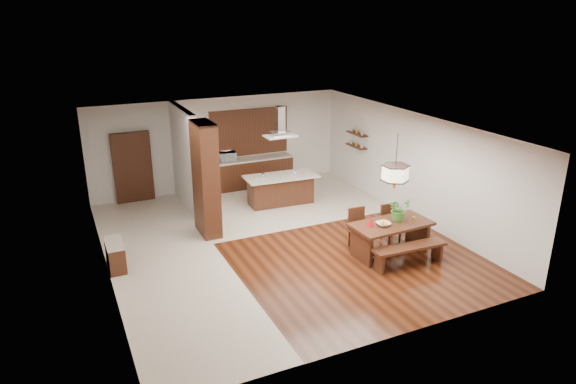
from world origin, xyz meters
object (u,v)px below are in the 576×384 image
foliage_plant (399,209)px  island_cup (294,173)px  dining_table (391,231)px  range_hood (280,122)px  microwave (228,157)px  dining_chair_right (391,224)px  pendant_lantern (396,162)px  hallway_console (116,255)px  kitchen_island (281,189)px  dining_chair_left (360,229)px  fruit_bowl (383,224)px  dining_bench (409,256)px

foliage_plant → island_cup: foliage_plant is taller
dining_table → range_hood: size_ratio=2.13×
dining_table → range_hood: (-0.96, 4.12, 1.89)m
range_hood → microwave: range_hood is taller
dining_chair_right → foliage_plant: 0.83m
dining_chair_right → range_hood: (-1.41, 3.52, 2.01)m
foliage_plant → pendant_lantern: bearing=-163.0°
pendant_lantern → foliage_plant: size_ratio=2.34×
pendant_lantern → foliage_plant: pendant_lantern is taller
foliage_plant → dining_chair_right: bearing=68.3°
dining_chair_right → microwave: microwave is taller
foliage_plant → hallway_console: bearing=163.0°
kitchen_island → island_cup: (0.41, -0.08, 0.47)m
dining_chair_left → foliage_plant: foliage_plant is taller
hallway_console → kitchen_island: size_ratio=0.40×
dining_table → pendant_lantern: pendant_lantern is taller
hallway_console → fruit_bowl: 6.04m
kitchen_island → island_cup: size_ratio=19.72×
foliage_plant → microwave: size_ratio=1.07×
dining_chair_right → range_hood: size_ratio=1.02×
dining_table → dining_chair_left: (-0.49, 0.55, -0.08)m
dining_bench → foliage_plant: 1.13m
dining_chair_left → fruit_bowl: dining_chair_left is taller
island_cup → microwave: microwave is taller
foliage_plant → microwave: (-2.19, 5.89, 0.03)m
dining_chair_left → pendant_lantern: 1.90m
dining_bench → range_hood: size_ratio=1.94×
microwave → dining_chair_right: bearing=-58.0°
dining_chair_left → microwave: 5.63m
range_hood → microwave: 2.50m
dining_table → fruit_bowl: fruit_bowl is taller
hallway_console → foliage_plant: size_ratio=1.57×
dining_chair_left → foliage_plant: bearing=-29.8°
dining_chair_left → island_cup: bearing=94.5°
hallway_console → island_cup: bearing=21.1°
pendant_lantern → island_cup: 4.28m
hallway_console → island_cup: size_ratio=7.97×
dining_chair_left → microwave: microwave is taller
fruit_bowl → range_hood: range_hood is taller
dining_bench → island_cup: (-0.58, 4.71, 0.68)m
hallway_console → range_hood: (4.97, 2.16, 2.15)m
kitchen_island → microwave: 2.19m
hallway_console → dining_chair_right: bearing=-12.1°
hallway_console → range_hood: range_hood is taller
dining_bench → microwave: (-1.98, 6.64, 0.85)m
dining_chair_left → island_cup: 3.50m
hallway_console → kitchen_island: (4.97, 2.15, 0.14)m
dining_bench → foliage_plant: size_ratio=3.13×
kitchen_island → island_cup: bearing=-8.2°
pendant_lantern → fruit_bowl: 1.45m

